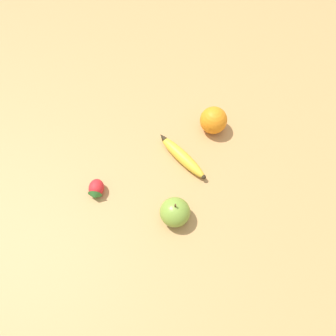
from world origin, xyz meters
TOP-DOWN VIEW (x-y plane):
  - ground_plane at (0.00, 0.00)m, footprint 3.00×3.00m
  - banana at (-0.03, 0.07)m, footprint 0.20×0.05m
  - orange at (-0.07, 0.21)m, footprint 0.08×0.08m
  - strawberry at (-0.09, -0.20)m, footprint 0.07×0.07m
  - apple at (0.10, -0.06)m, footprint 0.08×0.08m

SIDE VIEW (x-z plane):
  - ground_plane at x=0.00m, z-range 0.00..0.00m
  - banana at x=-0.03m, z-range 0.00..0.04m
  - strawberry at x=-0.09m, z-range 0.00..0.04m
  - apple at x=0.10m, z-range -0.01..0.08m
  - orange at x=-0.07m, z-range 0.00..0.08m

